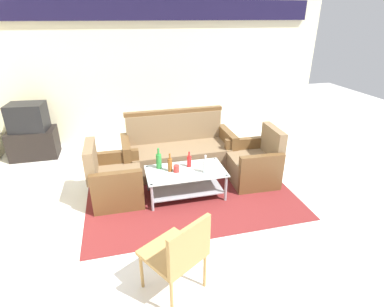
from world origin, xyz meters
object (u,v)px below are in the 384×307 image
object	(u,v)px
coffee_table	(186,179)
bottle_brown	(170,164)
bottle_clear	(205,166)
bottle_red	(189,161)
armchair_left	(115,181)
cup	(176,169)
television	(28,117)
couch	(178,152)
armchair_right	(254,164)
tv_stand	(34,143)
wicker_chair	(179,251)
bottle_green	(159,161)

from	to	relation	value
coffee_table	bottle_brown	distance (m)	0.32
bottle_clear	bottle_red	bearing A→B (deg)	127.43
bottle_clear	armchair_left	bearing A→B (deg)	167.37
bottle_brown	cup	xyz separation A→B (m)	(0.08, -0.05, -0.05)
bottle_brown	television	world-z (taller)	television
couch	armchair_right	distance (m)	1.25
armchair_left	bottle_brown	bearing A→B (deg)	81.66
bottle_clear	bottle_red	distance (m)	0.28
tv_stand	coffee_table	bearing A→B (deg)	-39.57
coffee_table	wicker_chair	bearing A→B (deg)	-104.80
cup	couch	bearing A→B (deg)	76.80
armchair_right	bottle_brown	world-z (taller)	armchair_right
bottle_red	television	distance (m)	3.10
armchair_right	wicker_chair	distance (m)	2.37
bottle_clear	bottle_brown	bearing A→B (deg)	161.48
cup	television	xyz separation A→B (m)	(-2.26, 1.97, 0.30)
armchair_left	bottle_brown	size ratio (longest dim) A/B	3.19
bottle_red	bottle_brown	bearing A→B (deg)	-166.32
coffee_table	bottle_green	distance (m)	0.46
bottle_brown	tv_stand	xyz separation A→B (m)	(-2.18, 1.93, -0.25)
coffee_table	bottle_brown	world-z (taller)	bottle_brown
bottle_clear	wicker_chair	distance (m)	1.64
bottle_green	couch	bearing A→B (deg)	58.17
bottle_green	tv_stand	xyz separation A→B (m)	(-2.04, 1.80, -0.26)
armchair_left	bottle_green	world-z (taller)	armchair_left
bottle_green	cup	size ratio (longest dim) A/B	3.03
bottle_green	television	xyz separation A→B (m)	(-2.04, 1.80, 0.24)
coffee_table	couch	bearing A→B (deg)	85.44
couch	bottle_red	world-z (taller)	couch
coffee_table	bottle_green	bearing A→B (deg)	153.44
bottle_clear	wicker_chair	bearing A→B (deg)	-114.34
armchair_left	bottle_brown	world-z (taller)	armchair_left
armchair_right	bottle_red	xyz separation A→B (m)	(-1.05, -0.06, 0.21)
couch	bottle_brown	xyz separation A→B (m)	(-0.28, -0.79, 0.20)
couch	cup	size ratio (longest dim) A/B	18.12
bottle_green	bottle_red	world-z (taller)	bottle_green
bottle_red	television	xyz separation A→B (m)	(-2.46, 1.86, 0.26)
couch	bottle_green	bearing A→B (deg)	57.16
coffee_table	bottle_clear	xyz separation A→B (m)	(0.25, -0.11, 0.24)
bottle_brown	bottle_red	world-z (taller)	bottle_brown
bottle_clear	bottle_red	world-z (taller)	bottle_clear
armchair_left	armchair_right	xyz separation A→B (m)	(2.10, 0.01, 0.00)
television	tv_stand	bearing A→B (deg)	90.00
bottle_red	coffee_table	bearing A→B (deg)	-124.62
bottle_brown	television	size ratio (longest dim) A/B	0.42
cup	armchair_right	bearing A→B (deg)	8.06
coffee_table	wicker_chair	world-z (taller)	wicker_chair
bottle_clear	television	bearing A→B (deg)	141.69
armchair_left	bottle_red	distance (m)	1.07
armchair_left	tv_stand	bearing A→B (deg)	-141.36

